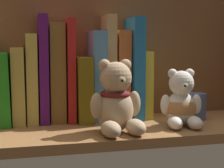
% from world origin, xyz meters
% --- Properties ---
extents(shelf_board, '(0.70, 0.24, 0.02)m').
position_xyz_m(shelf_board, '(0.00, 0.00, 0.01)').
color(shelf_board, olive).
rests_on(shelf_board, ground).
extents(shelf_back_panel, '(0.72, 0.01, 0.33)m').
position_xyz_m(shelf_back_panel, '(0.00, 0.13, 0.17)').
color(shelf_back_panel, brown).
rests_on(shelf_back_panel, ground).
extents(book_2, '(0.04, 0.14, 0.16)m').
position_xyz_m(book_2, '(-0.26, 0.09, 0.10)').
color(book_2, '#1E7B1C').
rests_on(book_2, shelf_board).
extents(book_3, '(0.03, 0.12, 0.17)m').
position_xyz_m(book_3, '(-0.22, 0.09, 0.11)').
color(book_3, '#AA9A47').
rests_on(book_3, shelf_board).
extents(book_4, '(0.02, 0.11, 0.20)m').
position_xyz_m(book_4, '(-0.19, 0.09, 0.12)').
color(book_4, tan).
rests_on(book_4, shelf_board).
extents(book_5, '(0.02, 0.11, 0.24)m').
position_xyz_m(book_5, '(-0.17, 0.09, 0.14)').
color(book_5, '#4F136B').
rests_on(book_5, shelf_board).
extents(book_6, '(0.03, 0.09, 0.23)m').
position_xyz_m(book_6, '(-0.14, 0.09, 0.13)').
color(book_6, brown).
rests_on(book_6, shelf_board).
extents(book_7, '(0.02, 0.11, 0.24)m').
position_xyz_m(book_7, '(-0.11, 0.09, 0.14)').
color(book_7, red).
rests_on(book_7, shelf_board).
extents(book_8, '(0.03, 0.15, 0.15)m').
position_xyz_m(book_8, '(-0.08, 0.09, 0.10)').
color(book_8, brown).
rests_on(book_8, shelf_board).
extents(book_9, '(0.03, 0.12, 0.21)m').
position_xyz_m(book_9, '(-0.04, 0.09, 0.13)').
color(book_9, '#4C88BF').
rests_on(book_9, shelf_board).
extents(book_10, '(0.02, 0.09, 0.25)m').
position_xyz_m(book_10, '(-0.01, 0.09, 0.14)').
color(book_10, tan).
rests_on(book_10, shelf_board).
extents(book_11, '(0.03, 0.09, 0.21)m').
position_xyz_m(book_11, '(0.02, 0.09, 0.13)').
color(book_11, '#B65D2C').
rests_on(book_11, shelf_board).
extents(book_12, '(0.03, 0.12, 0.24)m').
position_xyz_m(book_12, '(0.05, 0.09, 0.14)').
color(book_12, '#1D66A9').
rests_on(book_12, shelf_board).
extents(book_13, '(0.02, 0.10, 0.16)m').
position_xyz_m(book_13, '(0.08, 0.09, 0.10)').
color(book_13, gold).
rests_on(book_13, shelf_board).
extents(teddy_bear_larger, '(0.11, 0.11, 0.15)m').
position_xyz_m(teddy_bear_larger, '(-0.03, -0.06, 0.08)').
color(teddy_bear_larger, tan).
rests_on(teddy_bear_larger, shelf_board).
extents(teddy_bear_smaller, '(0.09, 0.10, 0.13)m').
position_xyz_m(teddy_bear_smaller, '(0.12, -0.04, 0.07)').
color(teddy_bear_smaller, white).
rests_on(teddy_bear_smaller, shelf_board).
extents(pillar_candle, '(0.05, 0.05, 0.06)m').
position_xyz_m(pillar_candle, '(0.19, 0.03, 0.05)').
color(pillar_candle, '#4C5B99').
rests_on(pillar_candle, shelf_board).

